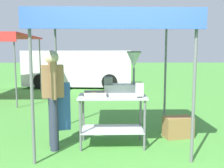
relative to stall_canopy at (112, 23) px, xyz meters
name	(u,v)px	position (x,y,z in m)	size (l,w,h in m)	color
ground_plane	(113,96)	(0.15, 4.79, -2.06)	(70.00, 70.00, 0.00)	#478E38
stall_canopy	(112,23)	(0.00, 0.00, 0.00)	(2.45, 1.90, 2.16)	slate
donut_cart	(112,109)	(0.00, -0.10, -1.43)	(1.13, 0.59, 0.86)	#B7B7BC
donut_tray	(96,94)	(-0.28, -0.13, -1.17)	(0.38, 0.30, 0.07)	#B7B7BC
donut_fryer	(124,79)	(0.20, -0.04, -0.93)	(0.62, 0.28, 0.73)	#B7B7BC
menu_sign	(140,91)	(0.43, -0.31, -1.10)	(0.13, 0.05, 0.24)	black
vendor	(53,94)	(-0.96, -0.20, -1.16)	(0.47, 0.53, 1.61)	#2D3347
supply_crate	(178,127)	(1.24, 0.28, -1.87)	(0.56, 0.38, 0.39)	olive
van_white	(79,68)	(-1.37, 7.64, -1.18)	(5.03, 2.41, 1.69)	white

